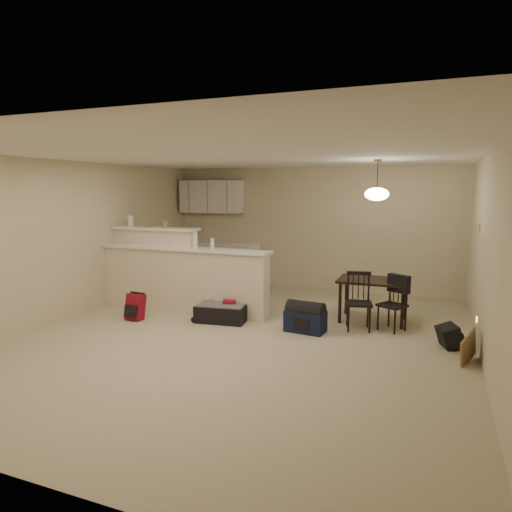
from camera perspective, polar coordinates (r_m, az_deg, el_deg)
The scene contains 19 objects.
room at distance 6.20m, azimuth -1.54°, elevation 0.92°, with size 7.00×7.02×2.50m.
breakfast_bar at distance 7.97m, azimuth -10.38°, elevation -2.24°, with size 3.08×0.58×1.39m.
upper_cabinets at distance 10.10m, azimuth -5.62°, elevation 7.40°, with size 1.40×0.34×0.70m, color white.
kitchen_counter at distance 10.02m, azimuth -4.82°, elevation -0.93°, with size 1.80×0.60×0.90m, color white.
thermostat at distance 7.24m, azimuth 26.09°, elevation 3.13°, with size 0.02×0.12×0.12m, color beige.
jar at distance 8.51m, azimuth -15.41°, elevation 4.24°, with size 0.10×0.10×0.20m, color silver.
cereal_box at distance 8.31m, azimuth -13.48°, elevation 4.08°, with size 0.10×0.07×0.16m, color #91704B.
small_box at distance 8.09m, azimuth -11.22°, elevation 3.90°, with size 0.08×0.06×0.12m, color #91704B.
bottle_a at distance 7.56m, azimuth -7.61°, elevation 1.94°, with size 0.07×0.07×0.26m, color silver.
bottle_b at distance 7.42m, azimuth -5.49°, elevation 1.54°, with size 0.06×0.06×0.18m, color silver.
dining_table at distance 7.34m, azimuth 14.46°, elevation -3.47°, with size 1.07×0.72×0.66m.
pendant_lamp at distance 7.19m, azimuth 14.86°, elevation 7.56°, with size 0.36×0.36×0.62m.
dining_chair_near at distance 6.86m, azimuth 12.73°, elevation -5.59°, with size 0.37×0.35×0.85m, color black, non-canonical shape.
dining_chair_far at distance 6.96m, azimuth 16.67°, elevation -5.74°, with size 0.35×0.33×0.80m, color black, non-canonical shape.
suitcase at distance 7.23m, azimuth -4.28°, elevation -7.10°, with size 0.77×0.50×0.26m, color black.
red_backpack at distance 7.53m, azimuth -14.85°, elevation -6.16°, with size 0.27×0.17×0.41m, color maroon.
navy_duffel at distance 6.71m, azimuth 6.19°, elevation -8.11°, with size 0.57×0.31×0.31m, color #111837.
black_daypack at distance 6.55m, azimuth 23.04°, elevation -9.28°, with size 0.32×0.23×0.29m, color black.
cardboard_sheet at distance 6.06m, azimuth 25.00°, elevation -10.44°, with size 0.47×0.02×0.36m, color #91704B.
Camera 1 is at (2.43, -5.65, 2.04)m, focal length 32.00 mm.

